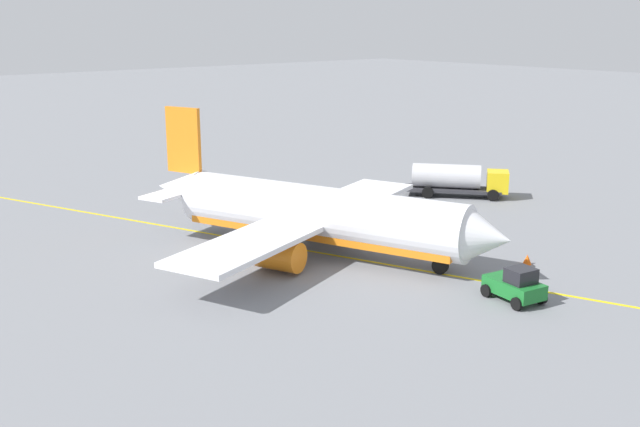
{
  "coord_description": "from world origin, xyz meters",
  "views": [
    {
      "loc": [
        40.85,
        -33.58,
        16.71
      ],
      "look_at": [
        0.0,
        0.0,
        3.0
      ],
      "focal_mm": 42.22,
      "sensor_mm": 36.0,
      "label": 1
    }
  ],
  "objects_px": {
    "airplane": "(315,215)",
    "refueling_worker": "(366,197)",
    "fuel_tanker": "(457,179)",
    "safety_cone_nose": "(527,259)",
    "pushback_tug": "(515,285)"
  },
  "relations": [
    {
      "from": "safety_cone_nose",
      "to": "pushback_tug",
      "type": "bearing_deg",
      "value": -59.99
    },
    {
      "from": "refueling_worker",
      "to": "pushback_tug",
      "type": "bearing_deg",
      "value": -21.96
    },
    {
      "from": "pushback_tug",
      "to": "safety_cone_nose",
      "type": "relative_size",
      "value": 5.45
    },
    {
      "from": "pushback_tug",
      "to": "refueling_worker",
      "type": "xyz_separation_m",
      "value": [
        -23.69,
        9.55,
        -0.19
      ]
    },
    {
      "from": "pushback_tug",
      "to": "safety_cone_nose",
      "type": "bearing_deg",
      "value": 120.01
    },
    {
      "from": "fuel_tanker",
      "to": "pushback_tug",
      "type": "relative_size",
      "value": 2.38
    },
    {
      "from": "airplane",
      "to": "safety_cone_nose",
      "type": "bearing_deg",
      "value": 39.72
    },
    {
      "from": "fuel_tanker",
      "to": "safety_cone_nose",
      "type": "height_order",
      "value": "fuel_tanker"
    },
    {
      "from": "safety_cone_nose",
      "to": "refueling_worker",
      "type": "bearing_deg",
      "value": 171.39
    },
    {
      "from": "airplane",
      "to": "refueling_worker",
      "type": "xyz_separation_m",
      "value": [
        -8.21,
        12.74,
        -1.99
      ]
    },
    {
      "from": "pushback_tug",
      "to": "fuel_tanker",
      "type": "bearing_deg",
      "value": 137.83
    },
    {
      "from": "fuel_tanker",
      "to": "refueling_worker",
      "type": "distance_m",
      "value": 9.71
    },
    {
      "from": "airplane",
      "to": "fuel_tanker",
      "type": "relative_size",
      "value": 3.12
    },
    {
      "from": "airplane",
      "to": "pushback_tug",
      "type": "height_order",
      "value": "airplane"
    },
    {
      "from": "pushback_tug",
      "to": "safety_cone_nose",
      "type": "height_order",
      "value": "pushback_tug"
    }
  ]
}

